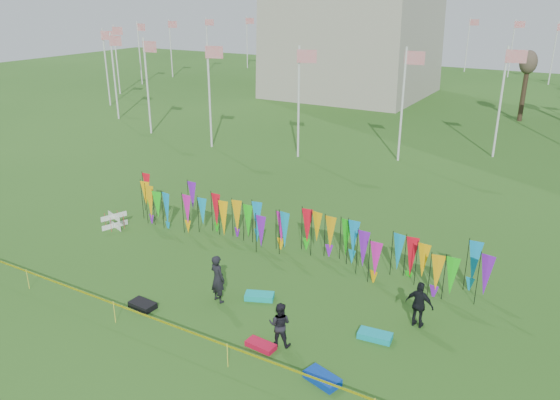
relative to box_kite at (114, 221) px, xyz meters
The scene contains 13 objects.
ground 9.83m from the box_kite, 27.89° to the right, with size 160.00×160.00×0.00m, color #265217.
flagpole_ring 43.88m from the box_kite, 96.98° to the left, with size 57.40×56.16×8.00m.
banner_row 9.20m from the box_kite, 12.04° to the left, with size 18.64×0.64×2.10m.
caution_tape_near 10.54m from the box_kite, 36.55° to the right, with size 26.00×0.02×0.90m.
box_kite is the anchor object (origin of this frame).
person_left 9.44m from the box_kite, 19.29° to the right, with size 0.72×0.53×1.98m, color black.
person_mid 13.18m from the box_kite, 19.40° to the right, with size 0.79×0.49×1.63m, color black.
person_right 16.24m from the box_kite, ahead, with size 1.05×0.60×1.79m, color black.
kite_bag_turquoise 10.44m from the box_kite, 12.01° to the right, with size 1.14×0.57×0.23m, color #0CB5B0.
kite_bag_blue 15.51m from the box_kite, 20.29° to the right, with size 1.15×0.60×0.24m, color #0A38AA.
kite_bag_red 12.91m from the box_kite, 22.12° to the right, with size 1.05×0.48×0.19m, color red.
kite_bag_black 8.32m from the box_kite, 36.92° to the right, with size 1.02×0.59×0.24m, color black.
kite_bag_teal 15.34m from the box_kite, ahead, with size 1.18×0.56×0.22m, color #0DA7B7.
Camera 1 is at (11.73, -13.51, 11.40)m, focal length 35.00 mm.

